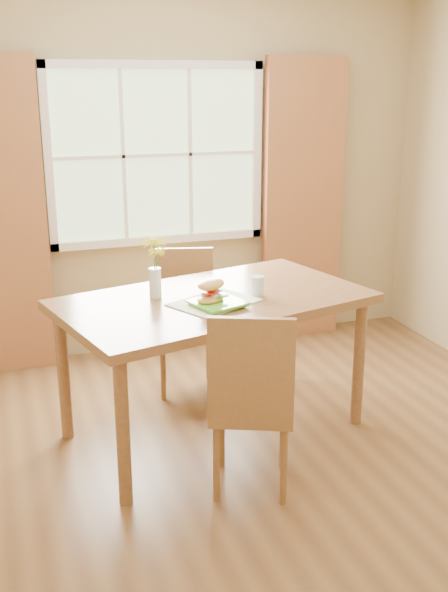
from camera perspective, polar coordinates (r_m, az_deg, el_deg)
name	(u,v)px	position (r m, az deg, el deg)	size (l,w,h in m)	color
room	(245,224)	(3.44, 1.75, 5.96)	(4.24, 3.84, 2.74)	brown
window	(157,155)	(5.20, -5.57, 11.48)	(1.62, 0.06, 1.32)	#A6C293
curtain_right	(303,203)	(5.54, 6.53, 7.65)	(0.65, 0.08, 2.20)	maroon
dining_table	(214,311)	(3.98, -0.83, -1.27)	(1.92, 1.38, 0.84)	brown
chair_near	(251,397)	(3.44, 2.27, -8.28)	(0.54, 0.54, 0.99)	brown
chair_far	(185,313)	(4.70, -3.20, -1.41)	(0.48, 0.48, 0.94)	brown
placemat	(214,302)	(3.85, -0.80, -0.53)	(0.45, 0.33, 0.01)	beige
plate	(218,304)	(3.79, -0.50, -0.68)	(0.26, 0.26, 0.01)	#5DC832
croissant_sandwich	(211,291)	(3.77, -1.08, 0.40)	(0.22, 0.20, 0.13)	#F5BD53
water_glass	(257,286)	(3.97, 2.77, 0.80)	(0.08, 0.08, 0.11)	silver
flower_vase	(155,261)	(3.91, -5.72, 2.85)	(0.14, 0.14, 0.35)	silver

